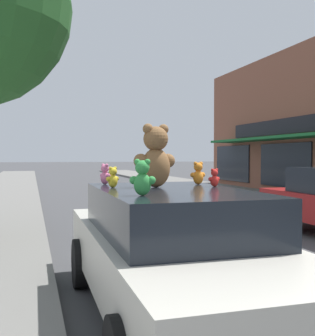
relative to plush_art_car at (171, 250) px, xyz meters
name	(u,v)px	position (x,y,z in m)	size (l,w,h in m)	color
plush_art_car	(171,250)	(0.00, 0.00, 0.00)	(1.90, 4.67, 1.44)	beige
teddy_bear_giant	(156,157)	(-0.08, 0.35, 1.02)	(0.56, 0.37, 0.74)	olive
teddy_bear_pink	(105,174)	(-0.56, 1.02, 0.80)	(0.16, 0.20, 0.27)	pink
teddy_bear_red	(214,178)	(0.62, 0.24, 0.77)	(0.16, 0.11, 0.22)	red
teddy_bear_orange	(198,173)	(0.59, 0.66, 0.81)	(0.22, 0.14, 0.29)	orange
teddy_bear_yellow	(113,178)	(-0.57, 0.42, 0.78)	(0.18, 0.14, 0.24)	yellow
teddy_bear_green	(142,178)	(-0.49, -0.63, 0.83)	(0.25, 0.19, 0.34)	green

